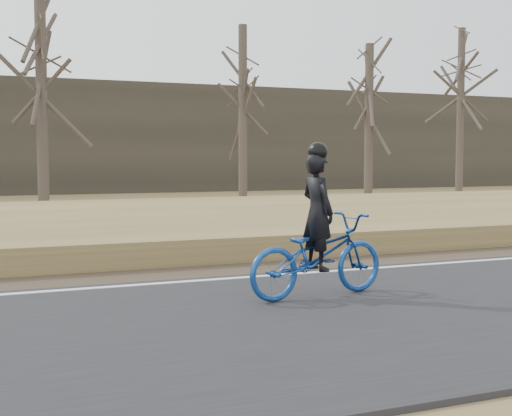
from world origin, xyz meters
name	(u,v)px	position (x,y,z in m)	size (l,w,h in m)	color
ground	(285,281)	(0.00, 0.00, 0.00)	(120.00, 120.00, 0.00)	olive
road	(373,311)	(0.00, -2.50, 0.03)	(120.00, 6.00, 0.06)	black
edge_line	(279,275)	(0.00, 0.20, 0.07)	(120.00, 0.12, 0.01)	silver
shoulder	(254,269)	(0.00, 1.20, 0.02)	(120.00, 1.60, 0.04)	#473A2B
embankment	(198,238)	(0.00, 4.20, 0.22)	(120.00, 5.00, 0.44)	olive
ballast	(150,223)	(0.00, 8.00, 0.23)	(120.00, 3.00, 0.45)	slate
railroad	(150,211)	(0.00, 8.00, 0.53)	(120.00, 2.40, 0.29)	black
treeline_backdrop	(44,137)	(0.00, 30.00, 3.00)	(120.00, 4.00, 6.00)	#383328
cyclist	(317,248)	(-0.27, -1.55, 0.71)	(2.16, 1.01, 2.04)	navy
bare_tree_near_left	(42,97)	(-1.97, 13.73, 3.82)	(0.36, 0.36, 7.64)	#4F433A
bare_tree_center	(243,115)	(6.56, 17.81, 3.69)	(0.36, 0.36, 7.39)	#4F433A
bare_tree_right	(369,125)	(11.03, 15.19, 3.25)	(0.36, 0.36, 6.51)	#4F433A
bare_tree_far_right	(460,113)	(17.84, 17.89, 4.03)	(0.36, 0.36, 8.07)	#4F433A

